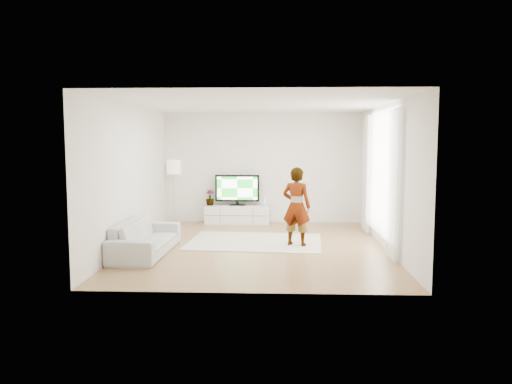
{
  "coord_description": "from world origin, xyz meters",
  "views": [
    {
      "loc": [
        0.38,
        -9.7,
        2.11
      ],
      "look_at": [
        -0.04,
        0.4,
        1.05
      ],
      "focal_mm": 35.0,
      "sensor_mm": 36.0,
      "label": 1
    }
  ],
  "objects_px": {
    "player": "(296,206)",
    "floor_lamp": "(174,170)",
    "media_console": "(237,214)",
    "rug": "(255,241)",
    "television": "(237,189)",
    "sofa": "(146,237)"
  },
  "relations": [
    {
      "from": "television",
      "to": "player",
      "type": "height_order",
      "value": "player"
    },
    {
      "from": "rug",
      "to": "sofa",
      "type": "relative_size",
      "value": 1.28
    },
    {
      "from": "television",
      "to": "sofa",
      "type": "bearing_deg",
      "value": -112.17
    },
    {
      "from": "media_console",
      "to": "floor_lamp",
      "type": "xyz_separation_m",
      "value": [
        -1.59,
        -0.06,
        1.13
      ]
    },
    {
      "from": "media_console",
      "to": "television",
      "type": "relative_size",
      "value": 1.46
    },
    {
      "from": "rug",
      "to": "floor_lamp",
      "type": "bearing_deg",
      "value": 133.9
    },
    {
      "from": "player",
      "to": "rug",
      "type": "bearing_deg",
      "value": -2.74
    },
    {
      "from": "player",
      "to": "sofa",
      "type": "distance_m",
      "value": 2.98
    },
    {
      "from": "sofa",
      "to": "floor_lamp",
      "type": "bearing_deg",
      "value": 4.5
    },
    {
      "from": "player",
      "to": "floor_lamp",
      "type": "xyz_separation_m",
      "value": [
        -2.98,
        2.56,
        0.56
      ]
    },
    {
      "from": "media_console",
      "to": "rug",
      "type": "bearing_deg",
      "value": -76.52
    },
    {
      "from": "sofa",
      "to": "floor_lamp",
      "type": "height_order",
      "value": "floor_lamp"
    },
    {
      "from": "player",
      "to": "floor_lamp",
      "type": "distance_m",
      "value": 3.97
    },
    {
      "from": "media_console",
      "to": "floor_lamp",
      "type": "relative_size",
      "value": 1.01
    },
    {
      "from": "sofa",
      "to": "floor_lamp",
      "type": "relative_size",
      "value": 1.33
    },
    {
      "from": "player",
      "to": "media_console",
      "type": "bearing_deg",
      "value": -42.52
    },
    {
      "from": "player",
      "to": "sofa",
      "type": "bearing_deg",
      "value": 36.3
    },
    {
      "from": "media_console",
      "to": "sofa",
      "type": "bearing_deg",
      "value": -112.33
    },
    {
      "from": "player",
      "to": "floor_lamp",
      "type": "height_order",
      "value": "floor_lamp"
    },
    {
      "from": "media_console",
      "to": "sofa",
      "type": "height_order",
      "value": "sofa"
    },
    {
      "from": "television",
      "to": "sofa",
      "type": "distance_m",
      "value": 3.82
    },
    {
      "from": "rug",
      "to": "player",
      "type": "xyz_separation_m",
      "value": [
        0.84,
        -0.35,
        0.79
      ]
    }
  ]
}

